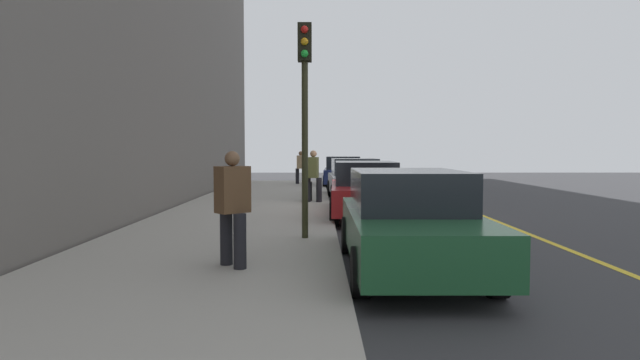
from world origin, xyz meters
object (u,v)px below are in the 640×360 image
object	(u,v)px
parked_car_red	(365,190)
parked_car_silver	(355,179)
parked_car_navy	(343,172)
pedestrian_tan_coat	(301,166)
pedestrian_olive_coat	(313,174)
parked_car_green	(409,221)
traffic_light_pole	(305,93)
pedestrian_brown_coat	(233,205)
rolling_suitcase	(309,191)

from	to	relation	value
parked_car_red	parked_car_silver	bearing A→B (deg)	179.09
parked_car_navy	pedestrian_tan_coat	world-z (taller)	pedestrian_tan_coat
parked_car_silver	pedestrian_olive_coat	size ratio (longest dim) A/B	2.56
parked_car_green	pedestrian_tan_coat	world-z (taller)	pedestrian_tan_coat
pedestrian_tan_coat	traffic_light_pole	world-z (taller)	traffic_light_pole
parked_car_navy	traffic_light_pole	bearing A→B (deg)	-5.32
parked_car_navy	parked_car_silver	size ratio (longest dim) A/B	1.02
parked_car_red	pedestrian_brown_coat	distance (m)	7.24
pedestrian_brown_coat	parked_car_navy	bearing A→B (deg)	172.43
parked_car_green	pedestrian_brown_coat	distance (m)	2.64
parked_car_silver	traffic_light_pole	distance (m)	9.91
parked_car_silver	parked_car_green	xyz separation A→B (m)	(11.63, 0.00, 0.00)
parked_car_silver	parked_car_green	bearing A→B (deg)	0.01
parked_car_green	pedestrian_brown_coat	size ratio (longest dim) A/B	2.83
parked_car_green	traffic_light_pole	bearing A→B (deg)	-142.35
parked_car_green	pedestrian_tan_coat	size ratio (longest dim) A/B	2.89
parked_car_navy	parked_car_green	bearing A→B (deg)	0.39
parked_car_green	rolling_suitcase	xyz separation A→B (m)	(-9.69, -1.67, -0.29)
parked_car_silver	pedestrian_brown_coat	xyz separation A→B (m)	(12.05, -2.59, 0.28)
parked_car_navy	pedestrian_tan_coat	distance (m)	2.14
pedestrian_brown_coat	traffic_light_pole	world-z (taller)	traffic_light_pole
pedestrian_tan_coat	rolling_suitcase	distance (m)	8.86
parked_car_silver	parked_car_red	world-z (taller)	same
parked_car_navy	parked_car_red	xyz separation A→B (m)	(11.77, 0.04, 0.00)
parked_car_navy	pedestrian_olive_coat	xyz separation A→B (m)	(8.94, -1.39, 0.28)
pedestrian_tan_coat	rolling_suitcase	bearing A→B (deg)	3.49
parked_car_silver	rolling_suitcase	size ratio (longest dim) A/B	4.31
traffic_light_pole	rolling_suitcase	distance (m)	7.97
rolling_suitcase	pedestrian_tan_coat	bearing A→B (deg)	-176.51
parked_car_red	pedestrian_olive_coat	distance (m)	3.17
pedestrian_brown_coat	rolling_suitcase	distance (m)	10.17
parked_car_silver	pedestrian_tan_coat	size ratio (longest dim) A/B	2.62
parked_car_green	rolling_suitcase	bearing A→B (deg)	-170.22
parked_car_navy	rolling_suitcase	size ratio (longest dim) A/B	4.37
pedestrian_tan_coat	parked_car_navy	bearing A→B (deg)	79.53
parked_car_navy	parked_car_green	xyz separation A→B (m)	(18.13, 0.12, 0.00)
parked_car_navy	parked_car_silver	xyz separation A→B (m)	(6.50, 0.12, -0.00)
parked_car_green	traffic_light_pole	distance (m)	3.40
parked_car_red	pedestrian_brown_coat	world-z (taller)	pedestrian_brown_coat
pedestrian_brown_coat	pedestrian_olive_coat	bearing A→B (deg)	173.58
parked_car_silver	parked_car_green	world-z (taller)	same
parked_car_navy	rolling_suitcase	bearing A→B (deg)	-10.39
parked_car_green	traffic_light_pole	size ratio (longest dim) A/B	1.16
parked_car_silver	pedestrian_olive_coat	xyz separation A→B (m)	(2.44, -1.51, 0.28)
parked_car_red	pedestrian_brown_coat	size ratio (longest dim) A/B	2.90
parked_car_navy	pedestrian_olive_coat	world-z (taller)	pedestrian_olive_coat
pedestrian_tan_coat	traffic_light_pole	size ratio (longest dim) A/B	0.40
parked_car_navy	pedestrian_brown_coat	distance (m)	18.72
parked_car_silver	traffic_light_pole	world-z (taller)	traffic_light_pole
parked_car_green	rolling_suitcase	size ratio (longest dim) A/B	4.74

